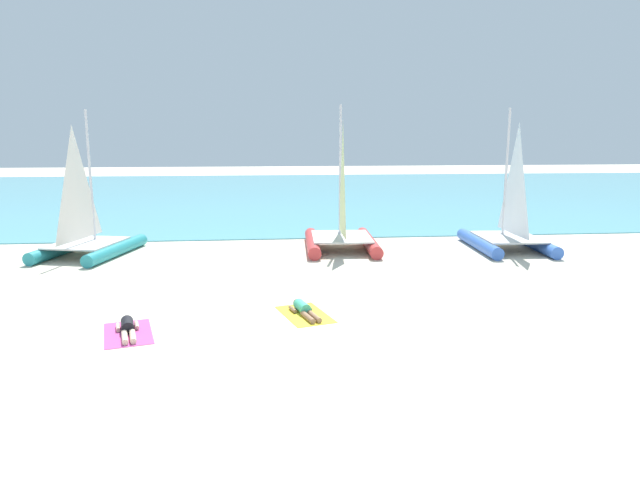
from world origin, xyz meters
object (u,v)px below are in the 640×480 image
object	(u,v)px
towel_right	(305,314)
sunbather_left	(128,328)
sailboat_red	(341,229)
towel_left	(128,333)
sailboat_teal	(87,235)
sailboat_blue	(508,229)
sunbather_right	(304,309)

from	to	relation	value
towel_right	sunbather_left	bearing A→B (deg)	-167.46
sailboat_red	towel_right	bearing A→B (deg)	-101.34
sailboat_red	towel_left	world-z (taller)	sailboat_red
towel_left	sailboat_teal	bearing A→B (deg)	111.56
sailboat_red	towel_left	distance (m)	11.60
sailboat_teal	sailboat_blue	world-z (taller)	sailboat_blue
sailboat_blue	towel_right	size ratio (longest dim) A/B	3.07
sailboat_red	towel_left	bearing A→B (deg)	-121.61
sailboat_blue	sunbather_left	bearing A→B (deg)	-144.56
towel_right	sailboat_teal	bearing A→B (deg)	134.33
towel_left	sunbather_left	size ratio (longest dim) A/B	1.23
sailboat_blue	sunbather_right	bearing A→B (deg)	-137.19
sailboat_blue	sailboat_red	size ratio (longest dim) A/B	0.98
sailboat_red	sunbather_right	size ratio (longest dim) A/B	3.86
sailboat_teal	sailboat_red	distance (m)	10.18
sailboat_red	sunbather_left	size ratio (longest dim) A/B	3.84
sailboat_blue	sunbather_right	distance (m)	11.94
towel_left	towel_right	bearing A→B (deg)	13.39
sailboat_red	towel_right	size ratio (longest dim) A/B	3.14
sunbather_right	sunbather_left	bearing A→B (deg)	176.68
sailboat_blue	towel_left	size ratio (longest dim) A/B	3.07
sunbather_right	towel_right	bearing A→B (deg)	-90.00
sunbather_left	towel_right	distance (m)	4.52
towel_right	towel_left	bearing A→B (deg)	-166.61
sailboat_red	towel_right	distance (m)	8.83
sunbather_left	towel_left	bearing A→B (deg)	-90.00
sailboat_blue	towel_left	bearing A→B (deg)	-144.34
sailboat_blue	towel_left	xyz separation A→B (m)	(-13.42, -8.86, -0.86)
sailboat_blue	sunbather_left	distance (m)	16.08
sunbather_left	sunbather_right	xyz separation A→B (m)	(4.39, 1.04, 0.00)
towel_left	sunbather_left	bearing A→B (deg)	105.13
sailboat_teal	towel_left	world-z (taller)	sailboat_teal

